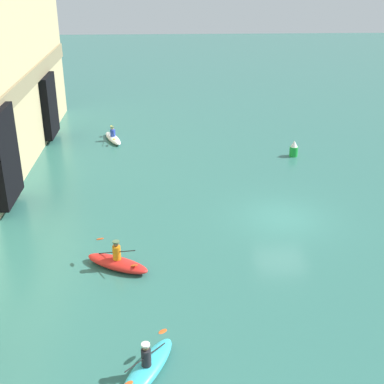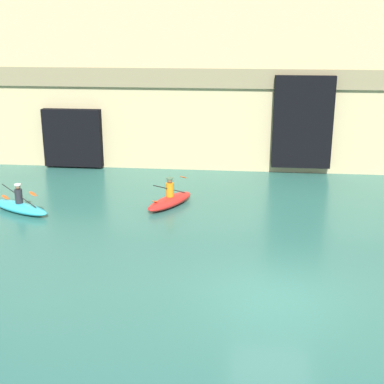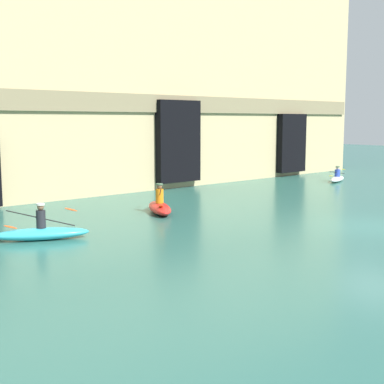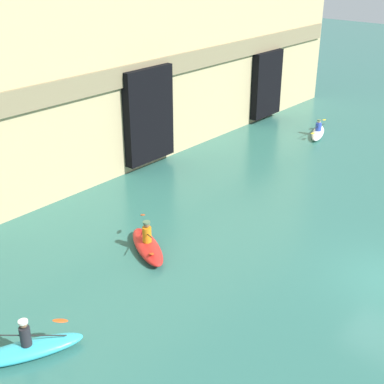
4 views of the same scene
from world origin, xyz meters
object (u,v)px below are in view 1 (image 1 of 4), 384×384
at_px(kayak_cyan, 147,369).
at_px(marker_buoy, 294,149).
at_px(kayak_red, 117,262).
at_px(kayak_white, 113,138).

distance_m(kayak_cyan, marker_buoy, 20.54).
bearing_deg(kayak_cyan, kayak_red, 39.46).
relative_size(kayak_red, marker_buoy, 2.85).
bearing_deg(marker_buoy, kayak_white, 73.72).
height_order(kayak_red, marker_buoy, kayak_red).
distance_m(kayak_red, marker_buoy, 16.04).
height_order(kayak_cyan, marker_buoy, kayak_cyan).
xyz_separation_m(kayak_red, kayak_white, (15.95, 1.67, -0.05)).
distance_m(kayak_red, kayak_white, 16.03).
height_order(kayak_white, marker_buoy, marker_buoy).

